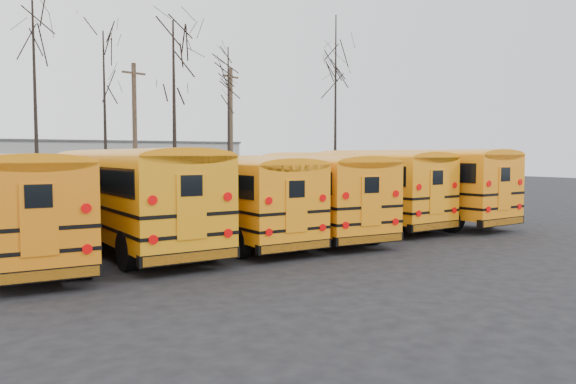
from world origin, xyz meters
TOP-DOWN VIEW (x-y plane):
  - ground at (0.00, 0.00)m, footprint 120.00×120.00m
  - fence at (0.00, 12.00)m, footprint 40.00×0.04m
  - distant_building at (2.00, 32.00)m, footprint 22.00×8.00m
  - bus_a at (-7.95, 2.16)m, footprint 3.31×11.27m
  - bus_b at (-4.76, 2.58)m, footprint 2.70×11.69m
  - bus_c at (-1.54, 2.22)m, footprint 2.46×10.66m
  - bus_d at (1.55, 2.15)m, footprint 3.49×11.04m
  - bus_e at (4.85, 3.38)m, footprint 3.18×11.50m
  - bus_f at (7.86, 2.93)m, footprint 3.26×11.88m
  - utility_pole_left at (-0.55, 14.75)m, footprint 1.40×0.47m
  - utility_pole_right at (7.09, 18.15)m, footprint 1.47×0.75m
  - tree_2 at (-5.47, 15.11)m, footprint 0.26×0.26m
  - tree_3 at (-1.66, 16.52)m, footprint 0.26×0.26m
  - tree_4 at (1.30, 13.65)m, footprint 0.26×0.26m
  - tree_5 at (6.39, 17.12)m, footprint 0.26×0.26m
  - tree_6 at (14.18, 15.92)m, footprint 0.26×0.26m

SIDE VIEW (x-z plane):
  - ground at x=0.00m, z-range 0.00..0.00m
  - fence at x=0.00m, z-range 0.00..2.00m
  - bus_c at x=-1.54m, z-range 0.26..3.23m
  - bus_d at x=1.55m, z-range 0.26..3.30m
  - bus_a at x=-7.95m, z-range 0.27..3.38m
  - bus_e at x=4.85m, z-range 0.27..3.46m
  - bus_b at x=-4.76m, z-range 0.28..3.55m
  - bus_f at x=7.86m, z-range 0.28..3.57m
  - distant_building at x=2.00m, z-range 0.00..4.00m
  - utility_pole_left at x=-0.55m, z-range 0.11..8.07m
  - utility_pole_right at x=7.09m, z-range 0.12..8.90m
  - tree_3 at x=-1.66m, z-range 0.00..9.88m
  - tree_5 at x=6.39m, z-range 0.00..9.91m
  - tree_4 at x=1.30m, z-range 0.00..10.27m
  - tree_2 at x=-5.47m, z-range 0.00..12.26m
  - tree_6 at x=14.18m, z-range 0.00..12.74m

